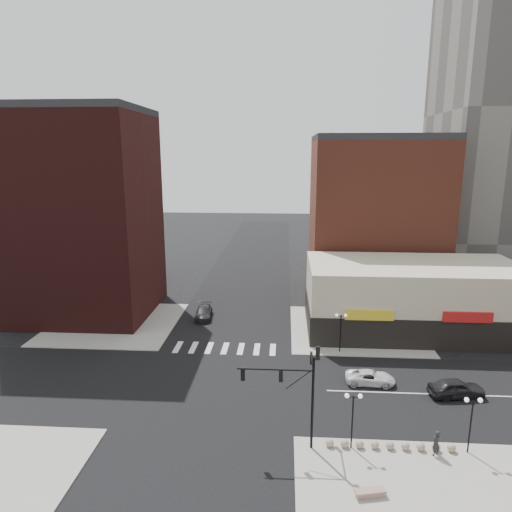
{
  "coord_description": "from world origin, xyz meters",
  "views": [
    {
      "loc": [
        6.18,
        -36.72,
        20.39
      ],
      "look_at": [
        3.46,
        4.61,
        11.0
      ],
      "focal_mm": 32.0,
      "sensor_mm": 36.0,
      "label": 1
    }
  ],
  "objects_px": {
    "street_lamp_se_a": "(353,407)",
    "stone_bench": "(370,493)",
    "white_suv": "(370,378)",
    "dark_sedan_north": "(204,313)",
    "street_lamp_ne": "(341,323)",
    "traffic_signal": "(299,382)",
    "pedestrian": "(436,443)",
    "street_lamp_se_b": "(472,411)",
    "dark_sedan_east": "(456,388)"
  },
  "relations": [
    {
      "from": "street_lamp_se_a",
      "to": "traffic_signal",
      "type": "bearing_deg",
      "value": 177.43
    },
    {
      "from": "street_lamp_se_b",
      "to": "street_lamp_ne",
      "type": "relative_size",
      "value": 1.0
    },
    {
      "from": "street_lamp_se_a",
      "to": "stone_bench",
      "type": "xyz_separation_m",
      "value": [
        0.5,
        -4.66,
        -2.93
      ]
    },
    {
      "from": "street_lamp_se_a",
      "to": "stone_bench",
      "type": "relative_size",
      "value": 2.1
    },
    {
      "from": "street_lamp_ne",
      "to": "traffic_signal",
      "type": "bearing_deg",
      "value": -106.75
    },
    {
      "from": "traffic_signal",
      "to": "street_lamp_se_b",
      "type": "bearing_deg",
      "value": -0.82
    },
    {
      "from": "dark_sedan_east",
      "to": "pedestrian",
      "type": "distance_m",
      "value": 9.25
    },
    {
      "from": "street_lamp_se_a",
      "to": "street_lamp_ne",
      "type": "distance_m",
      "value": 16.03
    },
    {
      "from": "street_lamp_ne",
      "to": "street_lamp_se_b",
      "type": "bearing_deg",
      "value": -66.37
    },
    {
      "from": "pedestrian",
      "to": "dark_sedan_north",
      "type": "bearing_deg",
      "value": -86.43
    },
    {
      "from": "street_lamp_ne",
      "to": "stone_bench",
      "type": "bearing_deg",
      "value": -91.38
    },
    {
      "from": "street_lamp_se_a",
      "to": "pedestrian",
      "type": "relative_size",
      "value": 2.24
    },
    {
      "from": "traffic_signal",
      "to": "pedestrian",
      "type": "bearing_deg",
      "value": -3.8
    },
    {
      "from": "street_lamp_ne",
      "to": "street_lamp_se_a",
      "type": "bearing_deg",
      "value": -93.58
    },
    {
      "from": "stone_bench",
      "to": "white_suv",
      "type": "bearing_deg",
      "value": 68.15
    },
    {
      "from": "street_lamp_se_a",
      "to": "stone_bench",
      "type": "distance_m",
      "value": 5.53
    },
    {
      "from": "dark_sedan_east",
      "to": "street_lamp_ne",
      "type": "bearing_deg",
      "value": 39.23
    },
    {
      "from": "street_lamp_se_b",
      "to": "pedestrian",
      "type": "relative_size",
      "value": 2.24
    },
    {
      "from": "traffic_signal",
      "to": "street_lamp_ne",
      "type": "relative_size",
      "value": 1.87
    },
    {
      "from": "street_lamp_se_b",
      "to": "street_lamp_se_a",
      "type": "bearing_deg",
      "value": 180.0
    },
    {
      "from": "street_lamp_se_a",
      "to": "pedestrian",
      "type": "distance_m",
      "value": 6.09
    },
    {
      "from": "street_lamp_se_a",
      "to": "white_suv",
      "type": "bearing_deg",
      "value": 72.57
    },
    {
      "from": "dark_sedan_north",
      "to": "white_suv",
      "type": "bearing_deg",
      "value": -46.0
    },
    {
      "from": "street_lamp_se_b",
      "to": "street_lamp_ne",
      "type": "height_order",
      "value": "same"
    },
    {
      "from": "traffic_signal",
      "to": "dark_sedan_north",
      "type": "distance_m",
      "value": 27.79
    },
    {
      "from": "pedestrian",
      "to": "traffic_signal",
      "type": "bearing_deg",
      "value": -39.03
    },
    {
      "from": "white_suv",
      "to": "dark_sedan_north",
      "type": "xyz_separation_m",
      "value": [
        -17.99,
        15.7,
        0.1
      ]
    },
    {
      "from": "white_suv",
      "to": "pedestrian",
      "type": "height_order",
      "value": "pedestrian"
    },
    {
      "from": "street_lamp_se_a",
      "to": "street_lamp_se_b",
      "type": "relative_size",
      "value": 1.0
    },
    {
      "from": "street_lamp_ne",
      "to": "dark_sedan_north",
      "type": "distance_m",
      "value": 18.65
    },
    {
      "from": "traffic_signal",
      "to": "stone_bench",
      "type": "bearing_deg",
      "value": -48.54
    },
    {
      "from": "white_suv",
      "to": "street_lamp_ne",
      "type": "bearing_deg",
      "value": 18.92
    },
    {
      "from": "street_lamp_se_a",
      "to": "dark_sedan_east",
      "type": "distance_m",
      "value": 12.83
    },
    {
      "from": "stone_bench",
      "to": "street_lamp_se_a",
      "type": "bearing_deg",
      "value": 84.24
    },
    {
      "from": "stone_bench",
      "to": "dark_sedan_north",
      "type": "bearing_deg",
      "value": 105.52
    },
    {
      "from": "dark_sedan_north",
      "to": "street_lamp_se_b",
      "type": "bearing_deg",
      "value": -52.51
    },
    {
      "from": "dark_sedan_north",
      "to": "stone_bench",
      "type": "distance_m",
      "value": 33.66
    },
    {
      "from": "street_lamp_ne",
      "to": "dark_sedan_east",
      "type": "height_order",
      "value": "street_lamp_ne"
    },
    {
      "from": "street_lamp_se_a",
      "to": "street_lamp_se_b",
      "type": "bearing_deg",
      "value": 0.0
    },
    {
      "from": "traffic_signal",
      "to": "dark_sedan_east",
      "type": "height_order",
      "value": "traffic_signal"
    },
    {
      "from": "street_lamp_se_a",
      "to": "dark_sedan_north",
      "type": "distance_m",
      "value": 29.46
    },
    {
      "from": "traffic_signal",
      "to": "street_lamp_se_a",
      "type": "distance_m",
      "value": 4.12
    },
    {
      "from": "dark_sedan_east",
      "to": "dark_sedan_north",
      "type": "bearing_deg",
      "value": 46.97
    },
    {
      "from": "dark_sedan_north",
      "to": "traffic_signal",
      "type": "bearing_deg",
      "value": -70.72
    },
    {
      "from": "white_suv",
      "to": "dark_sedan_north",
      "type": "relative_size",
      "value": 0.9
    },
    {
      "from": "street_lamp_ne",
      "to": "stone_bench",
      "type": "height_order",
      "value": "street_lamp_ne"
    },
    {
      "from": "traffic_signal",
      "to": "street_lamp_se_b",
      "type": "height_order",
      "value": "traffic_signal"
    },
    {
      "from": "dark_sedan_east",
      "to": "pedestrian",
      "type": "height_order",
      "value": "pedestrian"
    },
    {
      "from": "pedestrian",
      "to": "street_lamp_ne",
      "type": "bearing_deg",
      "value": -109.46
    },
    {
      "from": "white_suv",
      "to": "stone_bench",
      "type": "distance_m",
      "value": 14.4
    }
  ]
}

